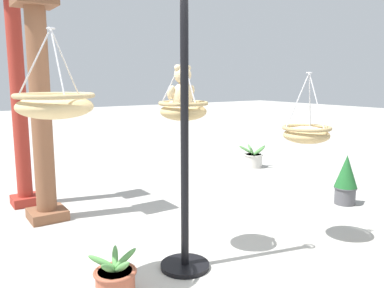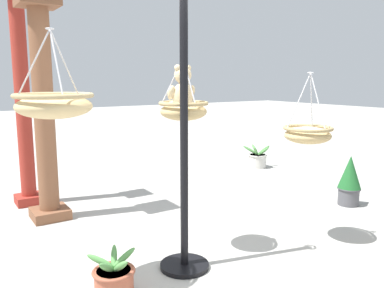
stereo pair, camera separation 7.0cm
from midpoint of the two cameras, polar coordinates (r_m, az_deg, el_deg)
The scene contains 11 objects.
ground_plane at distance 3.88m, azimuth 0.27°, elevation -16.32°, with size 40.00×40.00×0.00m, color #ADAAA3.
display_pole_central at distance 3.45m, azimuth -1.65°, elevation -5.56°, with size 0.44×0.44×2.52m.
hanging_basket_with_teddy at distance 3.63m, azimuth -1.81°, elevation 4.98°, with size 0.46×0.46×0.57m.
teddy_bear at distance 3.64m, azimuth -2.01°, elevation 7.75°, with size 0.28×0.24×0.41m.
hanging_basket_left_high at distance 3.08m, azimuth -19.81°, elevation 5.37°, with size 0.58×0.58×0.65m.
hanging_basket_right_low at distance 4.09m, azimuth 15.72°, elevation 1.48°, with size 0.48×0.48×0.70m.
greenhouse_pillar_left at distance 5.64m, azimuth -24.03°, elevation 5.26°, with size 0.37×0.37×2.81m.
greenhouse_pillar_right at distance 4.94m, azimuth -21.30°, elevation 3.65°, with size 0.44×0.44×2.58m.
potted_plant_fern_front at distance 5.72m, azimuth 21.02°, elevation -4.78°, with size 0.31×0.31×0.68m.
potted_plant_flowering_red at distance 3.33m, azimuth -11.65°, elevation -18.49°, with size 0.41×0.40×0.35m.
potted_plant_tall_leafy at distance 7.68m, azimuth 8.56°, elevation -2.11°, with size 0.51×0.53×0.44m.
Camera 1 is at (-2.00, -2.86, 1.68)m, focal length 36.94 mm.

